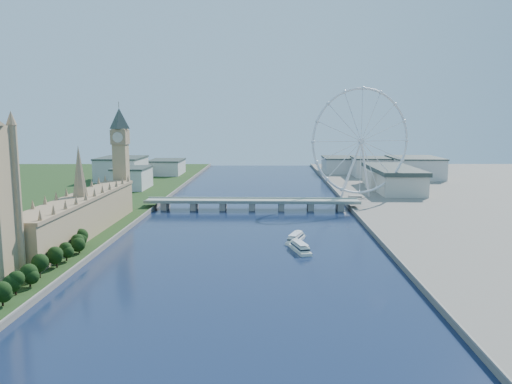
{
  "coord_description": "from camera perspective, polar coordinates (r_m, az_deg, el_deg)",
  "views": [
    {
      "loc": [
        17.73,
        -206.09,
        92.41
      ],
      "look_at": [
        6.46,
        210.0,
        31.39
      ],
      "focal_mm": 35.0,
      "sensor_mm": 36.0,
      "label": 1
    }
  ],
  "objects": [
    {
      "name": "big_ben",
      "position": [
        506.21,
        -15.25,
        5.12
      ],
      "size": [
        20.02,
        20.02,
        110.0
      ],
      "color": "tan",
      "rests_on": "ground"
    },
    {
      "name": "county_hall",
      "position": [
        661.73,
        15.28,
        0.02
      ],
      "size": [
        54.0,
        144.0,
        35.0
      ],
      "primitive_type": null,
      "color": "beige",
      "rests_on": "ground"
    },
    {
      "name": "westminster_bridge",
      "position": [
        513.61,
        -0.45,
        -1.27
      ],
      "size": [
        220.0,
        22.0,
        9.5
      ],
      "color": "gray",
      "rests_on": "ground"
    },
    {
      "name": "london_eye",
      "position": [
        570.95,
        11.92,
        5.66
      ],
      "size": [
        113.6,
        39.12,
        124.3
      ],
      "color": "silver",
      "rests_on": "ground"
    },
    {
      "name": "tour_boat_near",
      "position": [
        382.4,
        4.53,
        -5.67
      ],
      "size": [
        17.66,
        32.04,
        6.89
      ],
      "primitive_type": null,
      "rotation": [
        0.0,
        0.0,
        -0.33
      ],
      "color": "silver",
      "rests_on": "ground"
    },
    {
      "name": "parliament_range",
      "position": [
        410.06,
        -19.31,
        -2.52
      ],
      "size": [
        24.0,
        200.0,
        70.0
      ],
      "color": "tan",
      "rests_on": "ground"
    },
    {
      "name": "ground",
      "position": [
        226.55,
        -3.19,
        -15.75
      ],
      "size": [
        2000.0,
        2000.0,
        0.0
      ],
      "primitive_type": "plane",
      "color": "#1B254D",
      "rests_on": "ground"
    },
    {
      "name": "city_skyline",
      "position": [
        770.18,
        3.15,
        2.71
      ],
      "size": [
        505.0,
        280.0,
        32.0
      ],
      "color": "beige",
      "rests_on": "ground"
    },
    {
      "name": "tree_row",
      "position": [
        299.19,
        -24.72,
        -8.5
      ],
      "size": [
        8.95,
        168.95,
        22.3
      ],
      "color": "black",
      "rests_on": "ground"
    },
    {
      "name": "tour_boat_far",
      "position": [
        354.9,
        5.06,
        -6.79
      ],
      "size": [
        16.3,
        32.83,
        7.05
      ],
      "primitive_type": null,
      "rotation": [
        0.0,
        0.0,
        0.27
      ],
      "color": "silver",
      "rests_on": "ground"
    }
  ]
}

